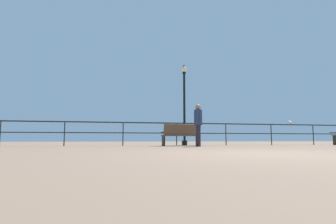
{
  "coord_description": "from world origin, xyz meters",
  "views": [
    {
      "loc": [
        -2.9,
        -4.43,
        0.27
      ],
      "look_at": [
        -0.51,
        6.64,
        1.45
      ],
      "focal_mm": 28.05,
      "sensor_mm": 36.0,
      "label": 1
    }
  ],
  "objects_px": {
    "bench_near_left": "(182,134)",
    "person_by_bench": "(198,122)",
    "lamppost_center": "(184,100)",
    "seagull_on_rail": "(290,123)"
  },
  "relations": [
    {
      "from": "bench_near_left",
      "to": "person_by_bench",
      "type": "bearing_deg",
      "value": -75.93
    },
    {
      "from": "bench_near_left",
      "to": "lamppost_center",
      "type": "height_order",
      "value": "lamppost_center"
    },
    {
      "from": "bench_near_left",
      "to": "seagull_on_rail",
      "type": "relative_size",
      "value": 3.98
    },
    {
      "from": "seagull_on_rail",
      "to": "person_by_bench",
      "type": "bearing_deg",
      "value": -159.44
    },
    {
      "from": "seagull_on_rail",
      "to": "lamppost_center",
      "type": "bearing_deg",
      "value": 178.46
    },
    {
      "from": "person_by_bench",
      "to": "seagull_on_rail",
      "type": "distance_m",
      "value": 5.96
    },
    {
      "from": "seagull_on_rail",
      "to": "bench_near_left",
      "type": "bearing_deg",
      "value": -171.96
    },
    {
      "from": "lamppost_center",
      "to": "person_by_bench",
      "type": "bearing_deg",
      "value": -92.34
    },
    {
      "from": "bench_near_left",
      "to": "seagull_on_rail",
      "type": "distance_m",
      "value": 5.98
    },
    {
      "from": "lamppost_center",
      "to": "person_by_bench",
      "type": "distance_m",
      "value": 2.53
    }
  ]
}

